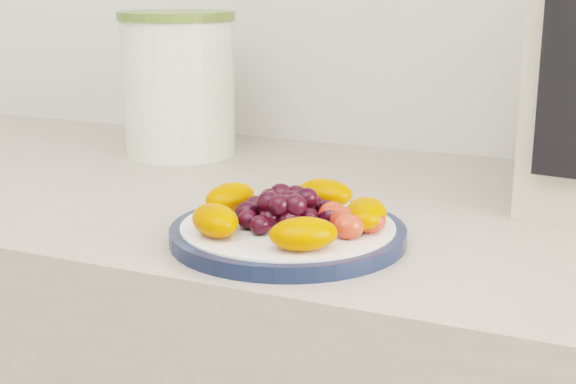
% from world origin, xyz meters
% --- Properties ---
extents(plate_rim, '(0.23, 0.23, 0.01)m').
position_xyz_m(plate_rim, '(-0.02, 1.03, 0.91)').
color(plate_rim, '#111C37').
rests_on(plate_rim, counter).
extents(plate_face, '(0.21, 0.21, 0.02)m').
position_xyz_m(plate_face, '(-0.02, 1.03, 0.91)').
color(plate_face, white).
rests_on(plate_face, counter).
extents(canister, '(0.21, 0.21, 0.19)m').
position_xyz_m(canister, '(-0.33, 1.34, 1.00)').
color(canister, '#396D10').
rests_on(canister, counter).
extents(canister_lid, '(0.21, 0.21, 0.01)m').
position_xyz_m(canister_lid, '(-0.33, 1.34, 1.10)').
color(canister_lid, '#566F30').
rests_on(canister_lid, canister).
extents(fruit_plate, '(0.20, 0.20, 0.04)m').
position_xyz_m(fruit_plate, '(-0.01, 1.03, 0.93)').
color(fruit_plate, '#DA4C00').
rests_on(fruit_plate, plate_face).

